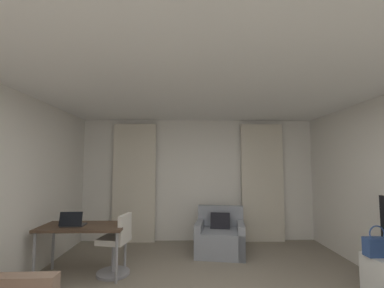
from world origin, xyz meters
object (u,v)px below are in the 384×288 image
desk (83,230)px  desk_chair (116,247)px  handbag_primary (378,246)px  armchair (220,238)px  laptop (73,223)px

desk → desk_chair: bearing=3.5°
desk → handbag_primary: size_ratio=3.34×
armchair → handbag_primary: bearing=-44.4°
desk_chair → laptop: bearing=-171.6°
desk_chair → laptop: 0.73m
desk_chair → laptop: laptop is taller
desk → desk_chair: (0.48, 0.03, -0.27)m
handbag_primary → desk: bearing=168.8°
desk_chair → handbag_primary: size_ratio=2.39×
desk_chair → armchair: bearing=27.7°
desk → laptop: laptop is taller
armchair → handbag_primary: 2.42m
armchair → desk: (-2.15, -0.90, 0.37)m
armchair → handbag_primary: handbag_primary is taller
laptop → handbag_primary: (3.99, -0.71, -0.14)m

